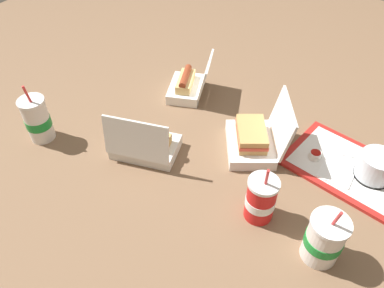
{
  "coord_description": "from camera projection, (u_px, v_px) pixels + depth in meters",
  "views": [
    {
      "loc": [
        0.45,
        -0.74,
        0.89
      ],
      "look_at": [
        -0.04,
        -0.02,
        0.05
      ],
      "focal_mm": 35.0,
      "sensor_mm": 36.0,
      "label": 1
    }
  ],
  "objects": [
    {
      "name": "ground_plane",
      "position": [
        206.0,
        157.0,
        1.24
      ],
      "size": [
        3.2,
        3.2,
        0.0
      ],
      "primitive_type": "plane",
      "color": "brown"
    },
    {
      "name": "food_tray",
      "position": [
        348.0,
        167.0,
        1.19
      ],
      "size": [
        0.4,
        0.31,
        0.01
      ],
      "color": "red",
      "rests_on": "ground_plane"
    },
    {
      "name": "cake_container",
      "position": [
        376.0,
        167.0,
        1.13
      ],
      "size": [
        0.11,
        0.11,
        0.08
      ],
      "color": "black",
      "rests_on": "food_tray"
    },
    {
      "name": "ketchup_cup",
      "position": [
        315.0,
        155.0,
        1.2
      ],
      "size": [
        0.04,
        0.04,
        0.02
      ],
      "color": "white",
      "rests_on": "food_tray"
    },
    {
      "name": "napkin_stack",
      "position": [
        337.0,
        172.0,
        1.17
      ],
      "size": [
        0.1,
        0.1,
        0.0
      ],
      "primitive_type": "cube",
      "rotation": [
        0.0,
        0.0,
        0.04
      ],
      "color": "white",
      "rests_on": "food_tray"
    },
    {
      "name": "plastic_fork",
      "position": [
        355.0,
        157.0,
        1.21
      ],
      "size": [
        0.11,
        0.04,
        0.0
      ],
      "primitive_type": "cube",
      "rotation": [
        0.0,
        0.0,
        0.23
      ],
      "color": "white",
      "rests_on": "food_tray"
    },
    {
      "name": "clamshell_hotdog_back",
      "position": [
        145.0,
        144.0,
        1.22
      ],
      "size": [
        0.25,
        0.21,
        0.18
      ],
      "color": "white",
      "rests_on": "ground_plane"
    },
    {
      "name": "clamshell_sandwich_corner",
      "position": [
        254.0,
        139.0,
        1.23
      ],
      "size": [
        0.27,
        0.27,
        0.19
      ],
      "color": "white",
      "rests_on": "ground_plane"
    },
    {
      "name": "clamshell_hotdog_front",
      "position": [
        188.0,
        85.0,
        1.46
      ],
      "size": [
        0.21,
        0.22,
        0.16
      ],
      "color": "white",
      "rests_on": "ground_plane"
    },
    {
      "name": "soda_cup_front",
      "position": [
        261.0,
        199.0,
        1.02
      ],
      "size": [
        0.09,
        0.09,
        0.2
      ],
      "color": "red",
      "rests_on": "ground_plane"
    },
    {
      "name": "soda_cup_back",
      "position": [
        324.0,
        239.0,
        0.93
      ],
      "size": [
        0.1,
        0.1,
        0.21
      ],
      "color": "white",
      "rests_on": "ground_plane"
    },
    {
      "name": "soda_cup_left",
      "position": [
        37.0,
        120.0,
        1.25
      ],
      "size": [
        0.09,
        0.09,
        0.22
      ],
      "color": "white",
      "rests_on": "ground_plane"
    }
  ]
}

